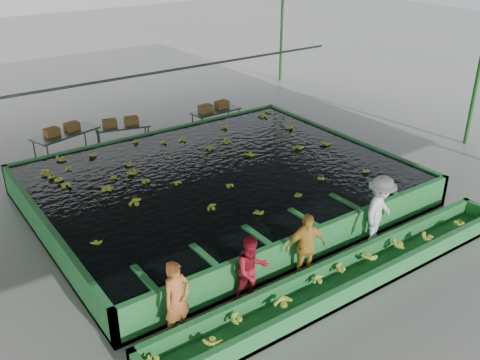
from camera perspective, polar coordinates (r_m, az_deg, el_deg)
ground at (r=14.51m, az=1.14°, el=-4.26°), size 80.00×80.00×0.00m
shed_roof at (r=12.77m, az=1.34°, el=15.57°), size 20.00×22.00×0.04m
shed_posts at (r=13.44m, az=1.23°, el=5.01°), size 20.00×22.00×5.00m
flotation_tank at (r=15.39m, az=-2.15°, el=-0.52°), size 10.00×8.00×0.90m
tank_water at (r=15.21m, az=-2.17°, el=0.83°), size 9.70×7.70×0.00m
sorting_trough at (r=12.13m, az=11.41°, el=-10.11°), size 10.00×1.00×0.50m
cableway_rail at (r=17.38m, az=-8.75°, el=11.28°), size 0.08×0.08×14.00m
rail_hanger_right at (r=19.86m, az=4.49°, el=16.23°), size 0.04×0.04×2.00m
worker_a at (r=10.40m, az=-6.73°, el=-12.60°), size 0.68×0.52×1.66m
worker_b at (r=11.17m, az=1.27°, el=-9.62°), size 0.85×0.70×1.58m
worker_c at (r=11.94m, az=7.02°, el=-7.09°), size 1.03×0.64×1.63m
worker_d at (r=13.40m, az=14.66°, el=-3.31°), size 1.38×1.10×1.87m
packing_table_left at (r=18.85m, az=-17.91°, el=3.45°), size 2.35×1.47×1.00m
packing_table_mid at (r=19.40m, az=-12.36°, el=4.52°), size 2.02×1.22×0.86m
packing_table_right at (r=20.57m, az=-2.59°, el=6.33°), size 1.93×0.85×0.86m
box_stack_left at (r=18.66m, az=-18.40°, el=4.80°), size 1.25×0.58×0.26m
box_stack_mid at (r=19.25m, az=-12.59°, el=5.70°), size 1.27×0.60×0.26m
box_stack_right at (r=20.42m, az=-2.81°, el=7.46°), size 1.31×0.49×0.28m
floating_bananas at (r=15.83m, az=-3.76°, el=1.82°), size 8.22×5.60×0.11m
trough_bananas at (r=12.05m, az=11.47°, el=-9.53°), size 8.90×0.59×0.12m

